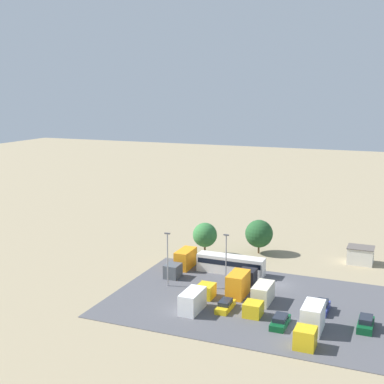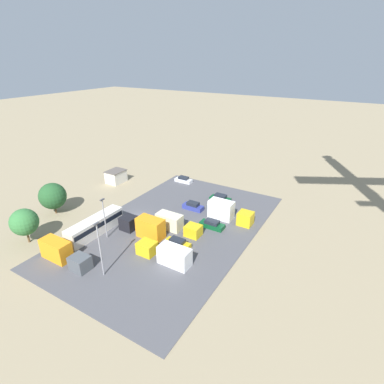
{
  "view_description": "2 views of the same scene",
  "coord_description": "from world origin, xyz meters",
  "px_view_note": "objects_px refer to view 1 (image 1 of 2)",
  "views": [
    {
      "loc": [
        -18.22,
        80.01,
        30.87
      ],
      "look_at": [
        3.34,
        27.96,
        19.95
      ],
      "focal_mm": 50.0,
      "sensor_mm": 36.0,
      "label": 1
    },
    {
      "loc": [
        39.39,
        36.02,
        29.27
      ],
      "look_at": [
        -5.22,
        9.45,
        5.53
      ],
      "focal_mm": 28.0,
      "sensor_mm": 36.0,
      "label": 2
    }
  ],
  "objects_px": {
    "parked_car_2": "(322,307)",
    "parked_truck_4": "(311,323)",
    "parked_truck_3": "(182,262)",
    "parked_car_1": "(225,306)",
    "shed_building": "(360,255)",
    "bus": "(231,264)",
    "parked_car_4": "(280,321)",
    "parked_truck_2": "(196,298)",
    "parked_truck_0": "(260,298)",
    "parked_truck_1": "(241,282)",
    "parked_car_3": "(366,324)"
  },
  "relations": [
    {
      "from": "parked_car_2",
      "to": "parked_truck_4",
      "type": "distance_m",
      "value": 8.0
    },
    {
      "from": "parked_truck_3",
      "to": "parked_truck_4",
      "type": "distance_m",
      "value": 29.85
    },
    {
      "from": "parked_car_1",
      "to": "parked_truck_4",
      "type": "xyz_separation_m",
      "value": [
        -12.59,
        3.43,
        1.05
      ]
    },
    {
      "from": "shed_building",
      "to": "parked_car_2",
      "type": "relative_size",
      "value": 1.07
    },
    {
      "from": "bus",
      "to": "parked_car_2",
      "type": "xyz_separation_m",
      "value": [
        -16.91,
        10.25,
        -0.97
      ]
    },
    {
      "from": "parked_car_4",
      "to": "parked_truck_3",
      "type": "xyz_separation_m",
      "value": [
        20.74,
        -15.16,
        0.88
      ]
    },
    {
      "from": "parked_car_2",
      "to": "parked_truck_4",
      "type": "height_order",
      "value": "parked_truck_4"
    },
    {
      "from": "parked_car_4",
      "to": "parked_truck_3",
      "type": "height_order",
      "value": "parked_truck_3"
    },
    {
      "from": "shed_building",
      "to": "parked_truck_2",
      "type": "distance_m",
      "value": 35.51
    },
    {
      "from": "shed_building",
      "to": "parked_truck_4",
      "type": "relative_size",
      "value": 0.53
    },
    {
      "from": "shed_building",
      "to": "parked_car_1",
      "type": "xyz_separation_m",
      "value": [
        15.67,
        28.76,
        -0.88
      ]
    },
    {
      "from": "shed_building",
      "to": "parked_truck_0",
      "type": "relative_size",
      "value": 0.53
    },
    {
      "from": "parked_truck_1",
      "to": "parked_truck_3",
      "type": "height_order",
      "value": "parked_truck_1"
    },
    {
      "from": "parked_car_4",
      "to": "parked_truck_2",
      "type": "xyz_separation_m",
      "value": [
        12.53,
        -1.47,
        0.75
      ]
    },
    {
      "from": "parked_truck_2",
      "to": "parked_truck_3",
      "type": "bearing_deg",
      "value": 120.96
    },
    {
      "from": "parked_truck_4",
      "to": "parked_car_1",
      "type": "bearing_deg",
      "value": -15.23
    },
    {
      "from": "parked_car_2",
      "to": "parked_truck_2",
      "type": "distance_m",
      "value": 17.73
    },
    {
      "from": "shed_building",
      "to": "parked_truck_3",
      "type": "distance_m",
      "value": 32.16
    },
    {
      "from": "parked_car_1",
      "to": "parked_truck_2",
      "type": "distance_m",
      "value": 4.26
    },
    {
      "from": "parked_car_2",
      "to": "parked_car_4",
      "type": "distance_m",
      "value": 8.01
    },
    {
      "from": "parked_car_3",
      "to": "parked_truck_4",
      "type": "distance_m",
      "value": 7.9
    },
    {
      "from": "parked_car_1",
      "to": "parked_car_2",
      "type": "relative_size",
      "value": 1.03
    },
    {
      "from": "parked_car_4",
      "to": "parked_car_2",
      "type": "bearing_deg",
      "value": -123.27
    },
    {
      "from": "bus",
      "to": "parked_truck_2",
      "type": "bearing_deg",
      "value": -0.07
    },
    {
      "from": "parked_truck_0",
      "to": "parked_truck_3",
      "type": "xyz_separation_m",
      "value": [
        16.58,
        -9.91,
        0.19
      ]
    },
    {
      "from": "parked_car_1",
      "to": "parked_car_3",
      "type": "xyz_separation_m",
      "value": [
        -18.91,
        -1.21,
        0.1
      ]
    },
    {
      "from": "shed_building",
      "to": "parked_truck_3",
      "type": "xyz_separation_m",
      "value": [
        28.01,
        15.79,
        0.01
      ]
    },
    {
      "from": "parked_truck_2",
      "to": "parked_truck_4",
      "type": "xyz_separation_m",
      "value": [
        -16.72,
        2.72,
        0.29
      ]
    },
    {
      "from": "parked_truck_1",
      "to": "parked_truck_3",
      "type": "xyz_separation_m",
      "value": [
        12.41,
        -5.93,
        -0.16
      ]
    },
    {
      "from": "bus",
      "to": "parked_car_3",
      "type": "height_order",
      "value": "bus"
    },
    {
      "from": "parked_car_3",
      "to": "parked_truck_4",
      "type": "relative_size",
      "value": 0.51
    },
    {
      "from": "bus",
      "to": "parked_car_4",
      "type": "distance_m",
      "value": 21.09
    },
    {
      "from": "shed_building",
      "to": "parked_car_1",
      "type": "height_order",
      "value": "shed_building"
    },
    {
      "from": "parked_truck_0",
      "to": "parked_truck_1",
      "type": "relative_size",
      "value": 1.0
    },
    {
      "from": "parked_car_1",
      "to": "parked_car_2",
      "type": "height_order",
      "value": "parked_car_2"
    },
    {
      "from": "parked_car_1",
      "to": "parked_truck_4",
      "type": "distance_m",
      "value": 13.09
    },
    {
      "from": "parked_truck_1",
      "to": "parked_car_3",
      "type": "bearing_deg",
      "value": -17.2
    },
    {
      "from": "parked_truck_2",
      "to": "parked_truck_3",
      "type": "xyz_separation_m",
      "value": [
        8.21,
        -13.69,
        0.13
      ]
    },
    {
      "from": "parked_truck_0",
      "to": "parked_truck_4",
      "type": "xyz_separation_m",
      "value": [
        -8.36,
        6.49,
        0.36
      ]
    },
    {
      "from": "parked_car_1",
      "to": "parked_truck_3",
      "type": "relative_size",
      "value": 0.48
    },
    {
      "from": "shed_building",
      "to": "parked_car_4",
      "type": "xyz_separation_m",
      "value": [
        7.27,
        30.95,
        -0.87
      ]
    },
    {
      "from": "parked_car_1",
      "to": "parked_truck_1",
      "type": "xyz_separation_m",
      "value": [
        -0.07,
        -7.04,
        1.05
      ]
    },
    {
      "from": "parked_car_3",
      "to": "parked_truck_0",
      "type": "distance_m",
      "value": 14.81
    },
    {
      "from": "parked_car_2",
      "to": "parked_truck_1",
      "type": "relative_size",
      "value": 0.49
    },
    {
      "from": "parked_car_1",
      "to": "parked_truck_0",
      "type": "xyz_separation_m",
      "value": [
        -4.23,
        -3.06,
        0.69
      ]
    },
    {
      "from": "shed_building",
      "to": "parked_truck_0",
      "type": "xyz_separation_m",
      "value": [
        11.44,
        25.7,
        -0.19
      ]
    },
    {
      "from": "parked_car_2",
      "to": "parked_car_1",
      "type": "bearing_deg",
      "value": -160.57
    },
    {
      "from": "parked_truck_0",
      "to": "parked_truck_4",
      "type": "distance_m",
      "value": 10.59
    },
    {
      "from": "parked_truck_1",
      "to": "parked_car_4",
      "type": "bearing_deg",
      "value": -47.95
    },
    {
      "from": "parked_car_3",
      "to": "parked_truck_0",
      "type": "relative_size",
      "value": 0.51
    }
  ]
}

